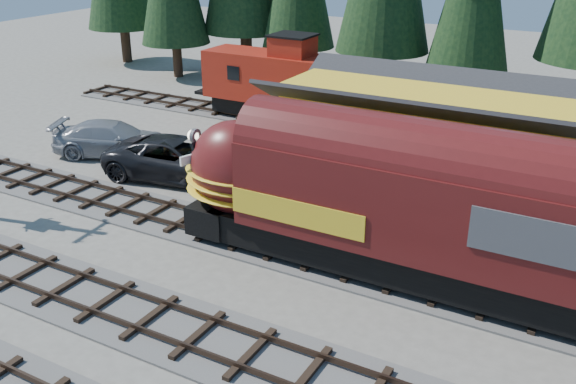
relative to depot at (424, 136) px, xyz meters
The scene contains 7 objects.
ground 10.91m from the depot, 89.99° to the right, with size 120.00×120.00×0.00m, color #6B665B.
track_spur 12.83m from the depot, 143.13° to the left, with size 32.00×3.20×0.33m.
depot is the anchor object (origin of this frame).
locomotive 6.55m from the depot, 84.42° to the right, with size 15.70×3.12×4.27m.
caboose 13.45m from the depot, 146.09° to the left, with size 9.19×2.67×4.78m.
pickup_truck_a 11.18m from the depot, 165.18° to the right, with size 3.19×6.93×1.93m, color black.
pickup_truck_b 15.84m from the depot, behind, with size 2.45×6.02×1.75m, color #999BA0.
Camera 1 is at (7.39, -14.20, 11.22)m, focal length 40.00 mm.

